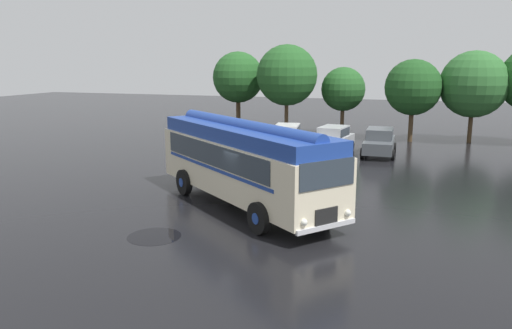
{
  "coord_description": "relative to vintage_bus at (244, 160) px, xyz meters",
  "views": [
    {
      "loc": [
        5.61,
        -17.28,
        5.72
      ],
      "look_at": [
        -0.94,
        2.39,
        1.4
      ],
      "focal_mm": 35.0,
      "sensor_mm": 36.0,
      "label": 1
    }
  ],
  "objects": [
    {
      "name": "car_near_left",
      "position": [
        -1.69,
        12.89,
        -1.05
      ],
      "size": [
        2.39,
        4.39,
        1.66
      ],
      "color": "silver",
      "rests_on": "ground"
    },
    {
      "name": "car_mid_right",
      "position": [
        4.17,
        12.92,
        -1.05
      ],
      "size": [
        2.02,
        4.23,
        1.66
      ],
      "color": "#4C5156",
      "rests_on": "ground"
    },
    {
      "name": "puddle_patch",
      "position": [
        -1.63,
        -4.32,
        -1.89
      ],
      "size": [
        1.79,
        1.79,
        0.01
      ],
      "primitive_type": "cylinder",
      "color": "black",
      "rests_on": "ground"
    },
    {
      "name": "tree_left_of_centre",
      "position": [
        -3.28,
        18.86,
        2.71
      ],
      "size": [
        4.6,
        4.6,
        6.95
      ],
      "color": "#4C3823",
      "rests_on": "ground"
    },
    {
      "name": "ground_plane",
      "position": [
        0.93,
        -0.88,
        -1.89
      ],
      "size": [
        120.0,
        120.0,
        0.0
      ],
      "primitive_type": "plane",
      "color": "black"
    },
    {
      "name": "vintage_bus",
      "position": [
        0.0,
        0.0,
        0.0
      ],
      "size": [
        9.37,
        8.25,
        3.49
      ],
      "color": "beige",
      "rests_on": "ground"
    },
    {
      "name": "tree_centre",
      "position": [
        0.63,
        20.7,
        1.66
      ],
      "size": [
        3.38,
        3.38,
        5.27
      ],
      "color": "#4C3823",
      "rests_on": "ground"
    },
    {
      "name": "tree_right_of_centre",
      "position": [
        5.94,
        19.11,
        2.02
      ],
      "size": [
        3.96,
        3.96,
        5.86
      ],
      "color": "#4C3823",
      "rests_on": "ground"
    },
    {
      "name": "tree_far_right",
      "position": [
        9.77,
        19.97,
        2.18
      ],
      "size": [
        4.65,
        4.65,
        6.44
      ],
      "color": "#4C3823",
      "rests_on": "ground"
    },
    {
      "name": "tree_far_left",
      "position": [
        -7.81,
        20.51,
        2.58
      ],
      "size": [
        4.14,
        4.14,
        6.47
      ],
      "color": "#4C3823",
      "rests_on": "ground"
    },
    {
      "name": "car_mid_left",
      "position": [
        1.3,
        12.97,
        -1.05
      ],
      "size": [
        2.39,
        4.4,
        1.66
      ],
      "color": "#B7BABF",
      "rests_on": "ground"
    }
  ]
}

